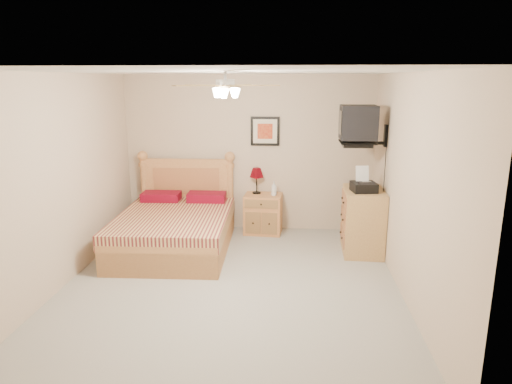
% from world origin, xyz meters
% --- Properties ---
extents(floor, '(4.50, 4.50, 0.00)m').
position_xyz_m(floor, '(0.00, 0.00, 0.00)').
color(floor, gray).
rests_on(floor, ground).
extents(ceiling, '(4.00, 4.50, 0.04)m').
position_xyz_m(ceiling, '(0.00, 0.00, 2.50)').
color(ceiling, white).
rests_on(ceiling, ground).
extents(wall_back, '(4.00, 0.04, 2.50)m').
position_xyz_m(wall_back, '(0.00, 2.25, 1.25)').
color(wall_back, '#C4AC90').
rests_on(wall_back, ground).
extents(wall_front, '(4.00, 0.04, 2.50)m').
position_xyz_m(wall_front, '(0.00, -2.25, 1.25)').
color(wall_front, '#C4AC90').
rests_on(wall_front, ground).
extents(wall_left, '(0.04, 4.50, 2.50)m').
position_xyz_m(wall_left, '(-2.00, 0.00, 1.25)').
color(wall_left, '#C4AC90').
rests_on(wall_left, ground).
extents(wall_right, '(0.04, 4.50, 2.50)m').
position_xyz_m(wall_right, '(2.00, 0.00, 1.25)').
color(wall_right, '#C4AC90').
rests_on(wall_right, ground).
extents(bed, '(1.59, 2.06, 1.30)m').
position_xyz_m(bed, '(-0.97, 1.12, 0.65)').
color(bed, '#BB7341').
rests_on(bed, ground).
extents(nightstand, '(0.61, 0.48, 0.63)m').
position_xyz_m(nightstand, '(0.26, 2.00, 0.32)').
color(nightstand, '#C7743B').
rests_on(nightstand, ground).
extents(table_lamp, '(0.24, 0.24, 0.42)m').
position_xyz_m(table_lamp, '(0.15, 2.09, 0.84)').
color(table_lamp, '#56030C').
rests_on(table_lamp, nightstand).
extents(lotion_bottle, '(0.10, 0.10, 0.23)m').
position_xyz_m(lotion_bottle, '(0.43, 1.97, 0.75)').
color(lotion_bottle, silver).
rests_on(lotion_bottle, nightstand).
extents(framed_picture, '(0.46, 0.04, 0.46)m').
position_xyz_m(framed_picture, '(0.27, 2.23, 1.62)').
color(framed_picture, black).
rests_on(framed_picture, wall_back).
extents(dresser, '(0.56, 0.79, 0.92)m').
position_xyz_m(dresser, '(1.73, 1.28, 0.46)').
color(dresser, '#A27241').
rests_on(dresser, ground).
extents(fax_machine, '(0.37, 0.39, 0.34)m').
position_xyz_m(fax_machine, '(1.70, 1.16, 1.09)').
color(fax_machine, black).
rests_on(fax_machine, dresser).
extents(magazine_lower, '(0.22, 0.27, 0.02)m').
position_xyz_m(magazine_lower, '(1.67, 1.52, 0.93)').
color(magazine_lower, '#B3A491').
rests_on(magazine_lower, dresser).
extents(magazine_upper, '(0.24, 0.28, 0.02)m').
position_xyz_m(magazine_upper, '(1.69, 1.51, 0.95)').
color(magazine_upper, gray).
rests_on(magazine_upper, magazine_lower).
extents(wall_tv, '(0.56, 0.46, 0.58)m').
position_xyz_m(wall_tv, '(1.75, 1.34, 1.81)').
color(wall_tv, black).
rests_on(wall_tv, wall_right).
extents(ceiling_fan, '(1.14, 1.14, 0.28)m').
position_xyz_m(ceiling_fan, '(0.00, -0.20, 2.36)').
color(ceiling_fan, silver).
rests_on(ceiling_fan, ceiling).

